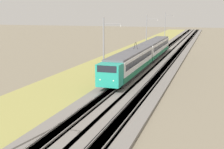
{
  "coord_description": "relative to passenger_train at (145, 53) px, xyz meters",
  "views": [
    {
      "loc": [
        -4.03,
        -11.14,
        9.58
      ],
      "look_at": [
        31.01,
        0.0,
        2.19
      ],
      "focal_mm": 50.0,
      "sensor_mm": 36.0,
      "label": 1
    }
  ],
  "objects": [
    {
      "name": "catenary_mast_distant",
      "position": [
        42.64,
        2.54,
        2.54
      ],
      "size": [
        0.22,
        2.56,
        9.44
      ],
      "color": "slate",
      "rests_on": "ground"
    },
    {
      "name": "track_adjacent",
      "position": [
        -0.22,
        -3.97,
        -2.17
      ],
      "size": [
        240.0,
        1.57,
        0.45
      ],
      "color": "#4C4238",
      "rests_on": "ground"
    },
    {
      "name": "grass_verge",
      "position": [
        -0.22,
        6.88,
        -2.27
      ],
      "size": [
        240.0,
        9.23,
        0.12
      ],
      "color": "#99934C",
      "rests_on": "ground"
    },
    {
      "name": "catenary_mast_mid",
      "position": [
        -14.79,
        2.54,
        2.27
      ],
      "size": [
        0.22,
        2.56,
        8.9
      ],
      "color": "slate",
      "rests_on": "ground"
    },
    {
      "name": "passenger_train",
      "position": [
        0.0,
        0.0,
        0.0
      ],
      "size": [
        41.94,
        2.96,
        4.98
      ],
      "rotation": [
        0.0,
        0.0,
        3.14
      ],
      "color": "teal",
      "rests_on": "ground"
    },
    {
      "name": "catenary_mast_far",
      "position": [
        13.93,
        2.54,
        2.3
      ],
      "size": [
        0.22,
        2.56,
        8.97
      ],
      "color": "slate",
      "rests_on": "ground"
    },
    {
      "name": "track_main",
      "position": [
        -0.22,
        0.0,
        -2.17
      ],
      "size": [
        240.0,
        1.57,
        0.45
      ],
      "color": "#4C4238",
      "rests_on": "ground"
    },
    {
      "name": "ballast_main",
      "position": [
        -0.22,
        0.0,
        -2.18
      ],
      "size": [
        240.0,
        4.4,
        0.3
      ],
      "color": "slate",
      "rests_on": "ground"
    },
    {
      "name": "ballast_adjacent",
      "position": [
        -0.22,
        -3.97,
        -2.18
      ],
      "size": [
        240.0,
        4.4,
        0.3
      ],
      "color": "slate",
      "rests_on": "ground"
    }
  ]
}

